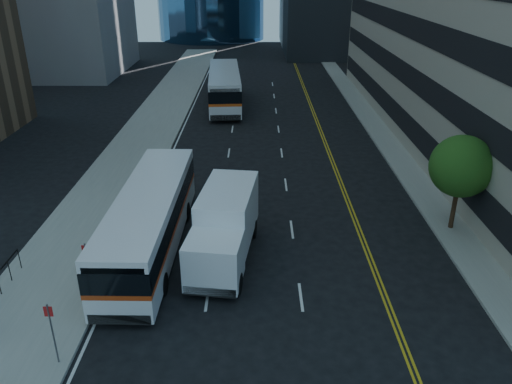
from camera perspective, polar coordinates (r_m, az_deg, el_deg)
ground at (r=20.28m, az=4.16°, el=-15.24°), size 160.00×160.00×0.00m
sidewalk_west at (r=43.50m, az=-12.10°, el=6.74°), size 5.00×90.00×0.15m
sidewalk_east at (r=43.79m, az=13.90°, el=6.69°), size 2.00×90.00×0.15m
street_tree at (r=27.37m, az=22.42°, el=2.72°), size 3.20×3.20×5.10m
bus_front at (r=24.73m, az=-12.01°, el=-3.06°), size 2.86×12.27×3.15m
bus_rear at (r=50.97m, az=-3.62°, el=11.94°), size 3.85×13.65×3.48m
box_truck at (r=23.54m, az=-3.60°, el=-3.98°), size 3.22×7.11×3.29m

